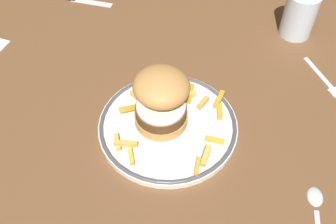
% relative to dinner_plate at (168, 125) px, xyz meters
% --- Properties ---
extents(ground_plane, '(1.35, 1.08, 0.04)m').
position_rel_dinner_plate_xyz_m(ground_plane, '(-0.02, 0.04, -0.03)').
color(ground_plane, brown).
extents(dinner_plate, '(0.26, 0.26, 0.02)m').
position_rel_dinner_plate_xyz_m(dinner_plate, '(0.00, 0.00, 0.00)').
color(dinner_plate, white).
rests_on(dinner_plate, ground_plane).
extents(burger, '(0.14, 0.14, 0.11)m').
position_rel_dinner_plate_xyz_m(burger, '(-0.01, 0.01, 0.06)').
color(burger, '#C48D48').
rests_on(burger, dinner_plate).
extents(fries_pile, '(0.20, 0.23, 0.02)m').
position_rel_dinner_plate_xyz_m(fries_pile, '(0.02, 0.01, 0.01)').
color(fries_pile, gold).
rests_on(fries_pile, dinner_plate).
extents(water_glass, '(0.07, 0.07, 0.10)m').
position_rel_dinner_plate_xyz_m(water_glass, '(0.25, 0.33, 0.04)').
color(water_glass, silver).
rests_on(water_glass, ground_plane).
extents(fork, '(0.08, 0.13, 0.00)m').
position_rel_dinner_plate_xyz_m(fork, '(0.31, 0.17, -0.01)').
color(fork, silver).
rests_on(fork, ground_plane).
extents(spoon, '(0.03, 0.13, 0.01)m').
position_rel_dinner_plate_xyz_m(spoon, '(0.26, -0.12, -0.00)').
color(spoon, silver).
rests_on(spoon, ground_plane).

